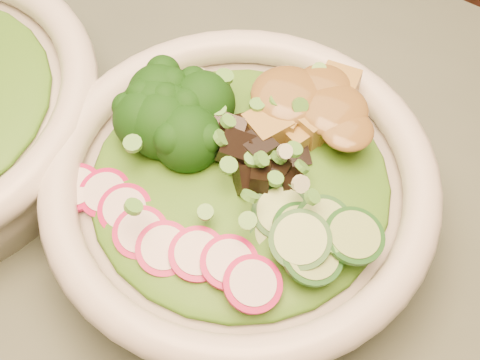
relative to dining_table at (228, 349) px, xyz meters
The scene contains 10 objects.
dining_table is the anchor object (origin of this frame).
salad_bowl 0.17m from the dining_table, 114.78° to the left, with size 0.29×0.29×0.08m.
lettuce_bed 0.19m from the dining_table, 114.78° to the left, with size 0.22×0.22×0.03m, color #225A13.
broccoli_florets 0.23m from the dining_table, 143.72° to the left, with size 0.09×0.08×0.05m, color black, non-canonical shape.
radish_slices 0.19m from the dining_table, 164.28° to the right, with size 0.12×0.04×0.02m, color #AE0D46, non-canonical shape.
cucumber_slices 0.20m from the dining_table, 49.25° to the left, with size 0.08×0.08×0.04m, color #96BD69, non-canonical shape.
mushroom_heap 0.21m from the dining_table, 109.32° to the left, with size 0.08×0.08×0.04m, color black, non-canonical shape.
tofu_cubes 0.23m from the dining_table, 96.62° to the left, with size 0.10×0.06×0.04m, color olive, non-canonical shape.
peanut_sauce 0.24m from the dining_table, 96.62° to the left, with size 0.08×0.06×0.02m, color brown.
scallion_garnish 0.21m from the dining_table, 114.78° to the left, with size 0.21×0.21×0.03m, color #4F9936, non-canonical shape.
Camera 1 is at (0.12, -0.16, 1.22)m, focal length 50.00 mm.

